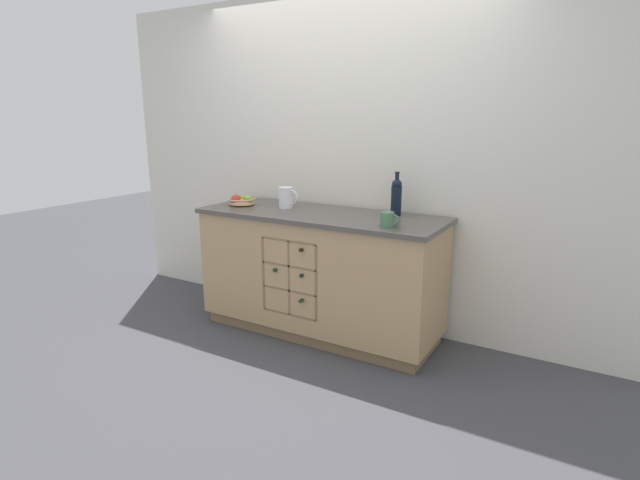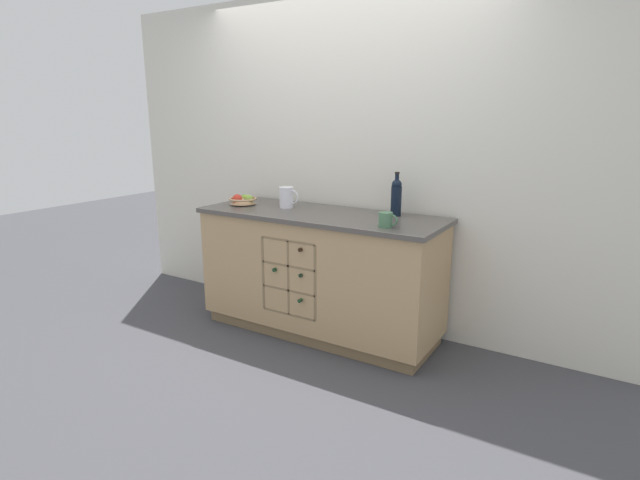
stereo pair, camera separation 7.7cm
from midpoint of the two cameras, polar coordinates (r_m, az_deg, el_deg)
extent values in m
plane|color=#424247|center=(3.96, -0.56, -10.31)|extent=(14.00, 14.00, 0.00)
cube|color=silver|center=(3.95, 2.28, 8.86)|extent=(4.40, 0.06, 2.55)
cube|color=olive|center=(3.94, -0.57, -9.71)|extent=(1.75, 0.56, 0.09)
cube|color=tan|center=(3.78, -0.58, -3.45)|extent=(1.81, 0.62, 0.81)
cube|color=#514C47|center=(3.67, -0.60, 2.85)|extent=(1.85, 0.66, 0.03)
cube|color=olive|center=(3.64, -3.30, -3.99)|extent=(0.45, 0.01, 0.55)
cube|color=olive|center=(3.73, -6.64, -3.64)|extent=(0.02, 0.10, 0.55)
cube|color=olive|center=(3.49, -0.68, -4.80)|extent=(0.02, 0.10, 0.55)
cube|color=olive|center=(3.70, -3.69, -8.26)|extent=(0.45, 0.10, 0.02)
cube|color=olive|center=(3.63, -3.74, -5.58)|extent=(0.45, 0.10, 0.02)
cube|color=olive|center=(3.58, -3.78, -2.81)|extent=(0.45, 0.10, 0.02)
cube|color=olive|center=(3.53, -3.83, 0.05)|extent=(0.45, 0.10, 0.02)
cube|color=olive|center=(3.60, -3.76, -4.21)|extent=(0.02, 0.10, 0.55)
cylinder|color=#19381E|center=(3.66, -1.46, -6.20)|extent=(0.07, 0.19, 0.07)
cylinder|color=#19381E|center=(3.56, -2.59, -6.83)|extent=(0.03, 0.08, 0.03)
cylinder|color=#19381E|center=(3.75, -4.14, -2.74)|extent=(0.08, 0.21, 0.08)
cylinder|color=#19381E|center=(3.63, -5.46, -3.31)|extent=(0.03, 0.09, 0.03)
cylinder|color=black|center=(3.63, -1.20, -3.33)|extent=(0.07, 0.20, 0.07)
cylinder|color=black|center=(3.51, -2.45, -3.94)|extent=(0.03, 0.09, 0.03)
cylinder|color=black|center=(3.58, -1.19, -0.49)|extent=(0.07, 0.21, 0.07)
cylinder|color=black|center=(3.46, -2.49, -1.02)|extent=(0.03, 0.09, 0.03)
cylinder|color=tan|center=(4.05, -9.46, 4.03)|extent=(0.10, 0.10, 0.01)
cone|color=tan|center=(4.05, -9.47, 4.43)|extent=(0.21, 0.21, 0.05)
torus|color=tan|center=(4.04, -9.48, 4.63)|extent=(0.22, 0.22, 0.02)
sphere|color=red|center=(4.04, -10.10, 4.59)|extent=(0.08, 0.08, 0.08)
sphere|color=#7FA838|center=(4.09, -9.27, 4.67)|extent=(0.07, 0.07, 0.07)
sphere|color=#7FA838|center=(4.04, -8.83, 4.59)|extent=(0.07, 0.07, 0.07)
cylinder|color=white|center=(3.87, -4.50, 4.86)|extent=(0.11, 0.11, 0.16)
torus|color=white|center=(3.86, -4.52, 5.99)|extent=(0.11, 0.11, 0.01)
torus|color=white|center=(3.84, -3.80, 4.92)|extent=(0.11, 0.01, 0.11)
cylinder|color=#4C7A56|center=(3.22, 6.98, 2.35)|extent=(0.09, 0.09, 0.10)
torus|color=#4C7A56|center=(3.20, 7.76, 2.29)|extent=(0.07, 0.01, 0.07)
cylinder|color=black|center=(3.60, 8.10, 4.44)|extent=(0.08, 0.08, 0.21)
sphere|color=black|center=(3.58, 8.16, 6.31)|extent=(0.07, 0.07, 0.07)
cylinder|color=black|center=(3.57, 8.18, 6.82)|extent=(0.03, 0.03, 0.09)
cylinder|color=black|center=(3.57, 8.21, 7.63)|extent=(0.03, 0.03, 0.01)
camera|label=1|loc=(0.04, -90.59, -0.15)|focal=28.00mm
camera|label=2|loc=(0.04, 89.41, 0.15)|focal=28.00mm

